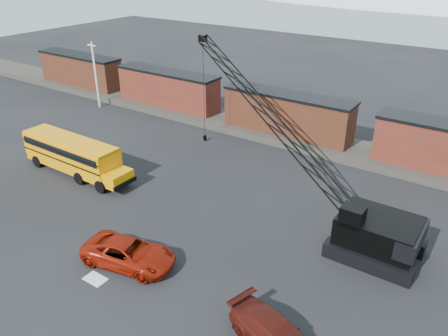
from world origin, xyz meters
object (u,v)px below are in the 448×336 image
(red_pickup, at_px, (129,253))
(crawler_crane, at_px, (266,112))
(school_bus, at_px, (74,155))
(maroon_suv, at_px, (275,335))

(red_pickup, distance_m, crawler_crane, 15.21)
(school_bus, distance_m, crawler_crane, 17.04)
(crawler_crane, bearing_deg, red_pickup, -96.35)
(maroon_suv, height_order, crawler_crane, crawler_crane)
(maroon_suv, bearing_deg, crawler_crane, 48.31)
(red_pickup, xyz_separation_m, maroon_suv, (10.61, -0.50, -0.05))
(school_bus, height_order, crawler_crane, crawler_crane)
(maroon_suv, bearing_deg, red_pickup, 103.81)
(red_pickup, distance_m, maroon_suv, 10.62)
(red_pickup, bearing_deg, crawler_crane, -18.43)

